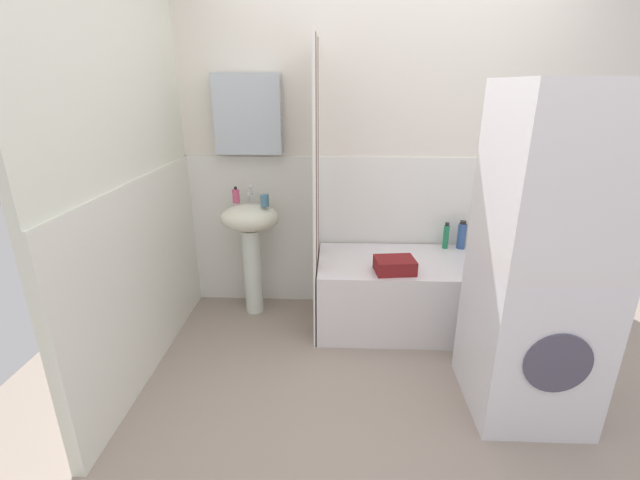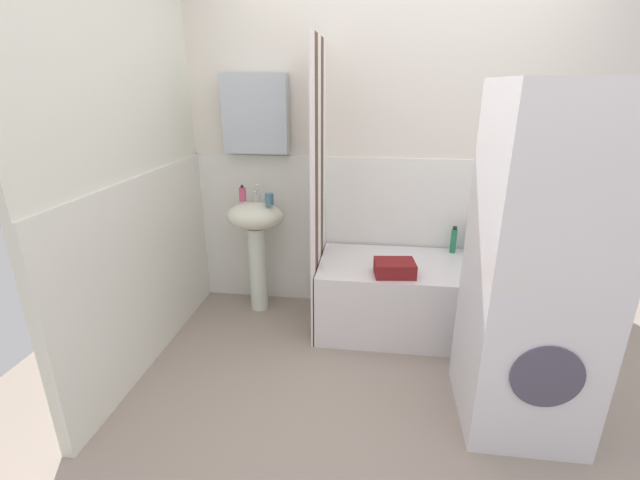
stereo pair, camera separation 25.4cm
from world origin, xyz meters
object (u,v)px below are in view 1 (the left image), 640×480
(toothbrush_cup, at_px, (265,200))
(body_wash_bottle, at_px, (446,236))
(lotion_bottle, at_px, (462,235))
(conditioner_bottle, at_px, (477,239))
(washer_dryer_stack, at_px, (542,261))
(sink, at_px, (251,235))
(soap_dispenser, at_px, (236,196))
(towel_folded, at_px, (395,265))
(bathtub, at_px, (415,293))
(shampoo_bottle, at_px, (493,234))

(toothbrush_cup, bearing_deg, body_wash_bottle, 5.94)
(toothbrush_cup, distance_m, lotion_bottle, 1.52)
(conditioner_bottle, bearing_deg, washer_dryer_stack, -91.91)
(sink, xyz_separation_m, soap_dispenser, (-0.10, 0.05, 0.29))
(lotion_bottle, xyz_separation_m, body_wash_bottle, (-0.12, -0.00, -0.01))
(soap_dispenser, height_order, towel_folded, soap_dispenser)
(toothbrush_cup, xyz_separation_m, washer_dryer_stack, (1.57, -0.95, -0.05))
(lotion_bottle, relative_size, washer_dryer_stack, 0.13)
(bathtub, relative_size, lotion_bottle, 6.51)
(body_wash_bottle, relative_size, towel_folded, 0.79)
(toothbrush_cup, bearing_deg, shampoo_bottle, 5.71)
(toothbrush_cup, height_order, washer_dryer_stack, washer_dryer_stack)
(toothbrush_cup, distance_m, bathtub, 1.30)
(body_wash_bottle, height_order, towel_folded, body_wash_bottle)
(body_wash_bottle, bearing_deg, soap_dispenser, -177.95)
(bathtub, height_order, towel_folded, towel_folded)
(washer_dryer_stack, bearing_deg, conditioner_bottle, 88.09)
(soap_dispenser, relative_size, towel_folded, 0.47)
(shampoo_bottle, distance_m, body_wash_bottle, 0.37)
(sink, distance_m, conditioner_bottle, 1.73)
(lotion_bottle, bearing_deg, shampoo_bottle, 6.35)
(washer_dryer_stack, bearing_deg, toothbrush_cup, 148.73)
(shampoo_bottle, relative_size, washer_dryer_stack, 0.13)
(towel_folded, bearing_deg, conditioner_bottle, 34.40)
(shampoo_bottle, xyz_separation_m, lotion_bottle, (-0.25, -0.03, -0.01))
(sink, bearing_deg, body_wash_bottle, 4.10)
(sink, height_order, washer_dryer_stack, washer_dryer_stack)
(soap_dispenser, height_order, lotion_bottle, soap_dispenser)
(soap_dispenser, distance_m, conditioner_bottle, 1.86)
(soap_dispenser, xyz_separation_m, shampoo_bottle, (1.96, 0.09, -0.30))
(lotion_bottle, xyz_separation_m, towel_folded, (-0.57, -0.47, -0.06))
(bathtub, bearing_deg, shampoo_bottle, 25.54)
(towel_folded, bearing_deg, washer_dryer_stack, -43.92)
(toothbrush_cup, xyz_separation_m, bathtub, (1.11, -0.12, -0.66))
(shampoo_bottle, xyz_separation_m, conditioner_bottle, (-0.13, -0.03, -0.04))
(toothbrush_cup, xyz_separation_m, lotion_bottle, (1.48, 0.15, -0.30))
(sink, height_order, towel_folded, sink)
(shampoo_bottle, bearing_deg, washer_dryer_stack, -98.19)
(shampoo_bottle, distance_m, conditioner_bottle, 0.13)
(lotion_bottle, bearing_deg, soap_dispenser, -177.97)
(sink, bearing_deg, towel_folded, -19.15)
(sink, relative_size, towel_folded, 3.36)
(lotion_bottle, bearing_deg, washer_dryer_stack, -85.62)
(body_wash_bottle, bearing_deg, lotion_bottle, 1.75)
(conditioner_bottle, height_order, washer_dryer_stack, washer_dryer_stack)
(bathtub, height_order, shampoo_bottle, shampoo_bottle)
(bathtub, height_order, washer_dryer_stack, washer_dryer_stack)
(sink, relative_size, conditioner_bottle, 5.40)
(sink, xyz_separation_m, toothbrush_cup, (0.12, -0.04, 0.28))
(sink, distance_m, soap_dispenser, 0.31)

